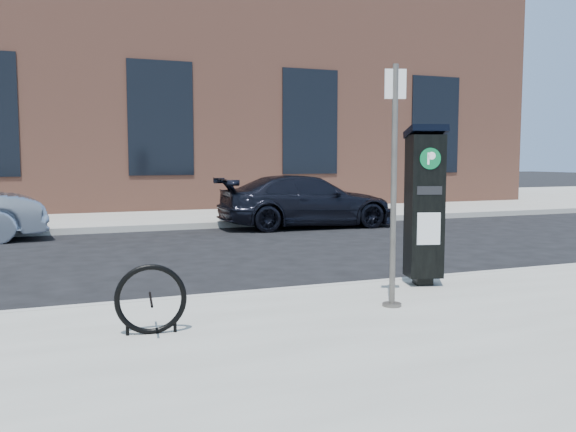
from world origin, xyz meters
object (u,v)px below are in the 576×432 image
parking_kiosk (424,204)px  sign_pole (394,188)px  car_dark (307,201)px  bike_rack (151,300)px

parking_kiosk → sign_pole: sign_pole is taller
sign_pole → parking_kiosk: bearing=58.5°
sign_pole → car_dark: size_ratio=0.57×
parking_kiosk → bike_rack: 3.80m
parking_kiosk → sign_pole: size_ratio=0.78×
parking_kiosk → car_dark: 8.05m
parking_kiosk → car_dark: size_ratio=0.44×
bike_rack → car_dark: (5.36, 8.81, 0.20)m
parking_kiosk → car_dark: (1.75, 7.84, -0.53)m
sign_pole → bike_rack: bearing=-160.5°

